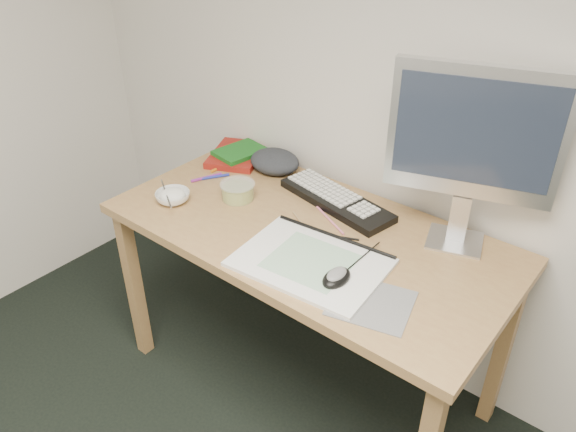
% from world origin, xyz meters
% --- Properties ---
extents(desk, '(1.40, 0.70, 0.75)m').
position_xyz_m(desk, '(-0.32, 1.43, 0.67)').
color(desk, '#A8834D').
rests_on(desk, ground).
extents(mousepad, '(0.27, 0.25, 0.00)m').
position_xyz_m(mousepad, '(0.05, 1.24, 0.75)').
color(mousepad, gray).
rests_on(mousepad, desk).
extents(sketchpad, '(0.48, 0.37, 0.01)m').
position_xyz_m(sketchpad, '(-0.20, 1.28, 0.76)').
color(sketchpad, white).
rests_on(sketchpad, desk).
extents(keyboard, '(0.49, 0.24, 0.03)m').
position_xyz_m(keyboard, '(-0.35, 1.63, 0.76)').
color(keyboard, black).
rests_on(keyboard, desk).
extents(monitor, '(0.50, 0.20, 0.59)m').
position_xyz_m(monitor, '(0.10, 1.68, 1.12)').
color(monitor, silver).
rests_on(monitor, desk).
extents(mouse, '(0.07, 0.11, 0.04)m').
position_xyz_m(mouse, '(-0.08, 1.25, 0.78)').
color(mouse, black).
rests_on(mouse, sketchpad).
extents(rice_bowl, '(0.14, 0.14, 0.04)m').
position_xyz_m(rice_bowl, '(-0.82, 1.26, 0.77)').
color(rice_bowl, white).
rests_on(rice_bowl, desk).
extents(chopsticks, '(0.19, 0.12, 0.02)m').
position_xyz_m(chopsticks, '(-0.83, 1.24, 0.79)').
color(chopsticks, silver).
rests_on(chopsticks, rice_bowl).
extents(fruit_tub, '(0.14, 0.14, 0.06)m').
position_xyz_m(fruit_tub, '(-0.65, 1.43, 0.78)').
color(fruit_tub, '#EACB52').
rests_on(fruit_tub, desk).
extents(book_red, '(0.30, 0.33, 0.03)m').
position_xyz_m(book_red, '(-0.89, 1.68, 0.76)').
color(book_red, maroon).
rests_on(book_red, desk).
extents(book_green, '(0.18, 0.22, 0.02)m').
position_xyz_m(book_green, '(-0.87, 1.68, 0.79)').
color(book_green, '#175E1A').
rests_on(book_green, book_red).
extents(cloth_lump, '(0.18, 0.15, 0.07)m').
position_xyz_m(cloth_lump, '(-0.70, 1.70, 0.79)').
color(cloth_lump, '#2A2C32').
rests_on(cloth_lump, desk).
extents(pencil_pink, '(0.18, 0.09, 0.01)m').
position_xyz_m(pencil_pink, '(-0.30, 1.52, 0.75)').
color(pencil_pink, pink).
rests_on(pencil_pink, desk).
extents(pencil_tan, '(0.16, 0.09, 0.01)m').
position_xyz_m(pencil_tan, '(-0.35, 1.44, 0.75)').
color(pencil_tan, '#A58457').
rests_on(pencil_tan, desk).
extents(pencil_black, '(0.17, 0.08, 0.01)m').
position_xyz_m(pencil_black, '(-0.23, 1.44, 0.75)').
color(pencil_black, black).
rests_on(pencil_black, desk).
extents(marker_blue, '(0.07, 0.11, 0.01)m').
position_xyz_m(marker_blue, '(-0.84, 1.49, 0.76)').
color(marker_blue, '#1E29A5').
rests_on(marker_blue, desk).
extents(marker_orange, '(0.01, 0.13, 0.01)m').
position_xyz_m(marker_orange, '(-0.88, 1.58, 0.76)').
color(marker_orange, orange).
rests_on(marker_orange, desk).
extents(marker_purple, '(0.06, 0.12, 0.01)m').
position_xyz_m(marker_purple, '(-0.86, 1.47, 0.76)').
color(marker_purple, '#872791').
rests_on(marker_purple, desk).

